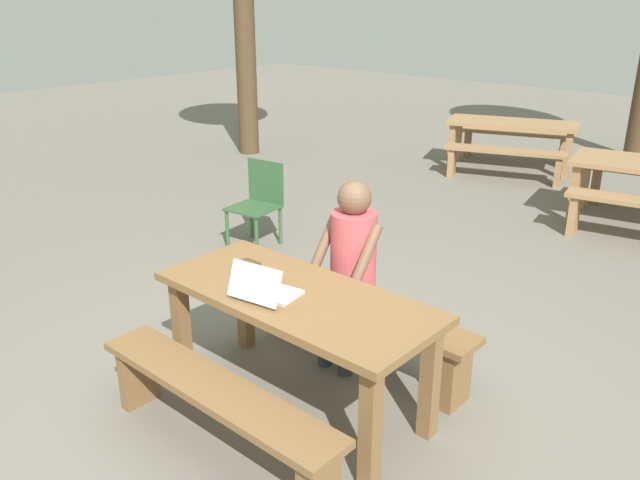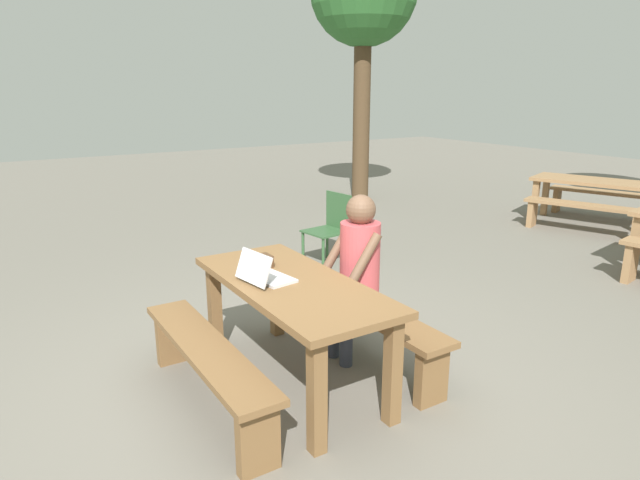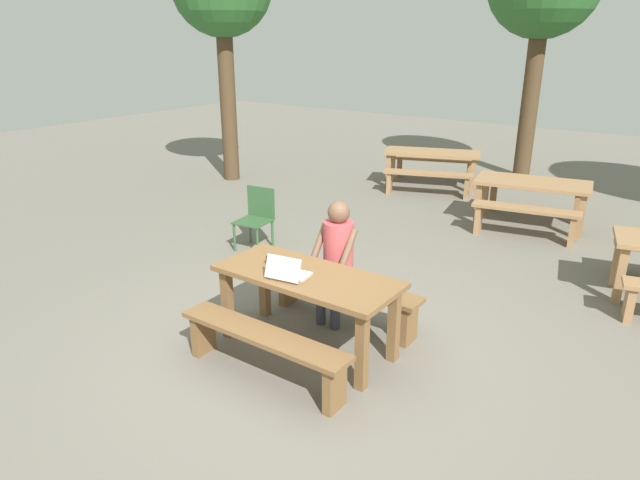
{
  "view_description": "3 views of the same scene",
  "coord_description": "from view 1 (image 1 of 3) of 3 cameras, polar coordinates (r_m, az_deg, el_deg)",
  "views": [
    {
      "loc": [
        2.35,
        -2.45,
        2.41
      ],
      "look_at": [
        -0.03,
        0.25,
        1.02
      ],
      "focal_mm": 35.95,
      "sensor_mm": 36.0,
      "label": 1
    },
    {
      "loc": [
        3.12,
        -1.73,
        2.06
      ],
      "look_at": [
        -0.03,
        0.25,
        1.02
      ],
      "focal_mm": 30.77,
      "sensor_mm": 36.0,
      "label": 2
    },
    {
      "loc": [
        2.86,
        -3.82,
        2.86
      ],
      "look_at": [
        -0.03,
        0.25,
        1.02
      ],
      "focal_mm": 31.75,
      "sensor_mm": 36.0,
      "label": 3
    }
  ],
  "objects": [
    {
      "name": "plastic_chair",
      "position": [
        6.49,
        -5.51,
        3.42
      ],
      "size": [
        0.49,
        0.49,
        0.85
      ],
      "rotation": [
        0.0,
        0.0,
        0.13
      ],
      "color": "#335933",
      "rests_on": "ground"
    },
    {
      "name": "bench_far",
      "position": [
        4.4,
        3.7,
        -7.04
      ],
      "size": [
        1.69,
        0.3,
        0.45
      ],
      "color": "brown",
      "rests_on": "ground"
    },
    {
      "name": "bench_distant_south",
      "position": [
        9.14,
        16.09,
        7.09
      ],
      "size": [
        1.62,
        0.82,
        0.44
      ],
      "rotation": [
        0.0,
        0.0,
        0.34
      ],
      "color": "#9E754C",
      "rests_on": "ground"
    },
    {
      "name": "person_seated",
      "position": [
        4.23,
        2.69,
        -1.78
      ],
      "size": [
        0.42,
        0.41,
        1.3
      ],
      "color": "#333847",
      "rests_on": "ground"
    },
    {
      "name": "small_pouch",
      "position": [
        4.0,
        -6.31,
        -2.53
      ],
      "size": [
        0.13,
        0.08,
        0.09
      ],
      "color": "#4C331E",
      "rests_on": "picnic_table_front"
    },
    {
      "name": "bench_distant_north",
      "position": [
        10.41,
        16.93,
        8.64
      ],
      "size": [
        1.62,
        0.82,
        0.44
      ],
      "rotation": [
        0.0,
        0.0,
        0.34
      ],
      "color": "#9E754C",
      "rests_on": "ground"
    },
    {
      "name": "picnic_table_front",
      "position": [
        3.82,
        -2.14,
        -6.39
      ],
      "size": [
        1.74,
        0.76,
        0.77
      ],
      "color": "brown",
      "rests_on": "ground"
    },
    {
      "name": "bench_near",
      "position": [
        3.61,
        -9.28,
        -14.17
      ],
      "size": [
        1.69,
        0.3,
        0.45
      ],
      "color": "brown",
      "rests_on": "ground"
    },
    {
      "name": "ground_plane",
      "position": [
        4.16,
        -2.01,
        -14.31
      ],
      "size": [
        30.0,
        30.0,
        0.0
      ],
      "primitive_type": "plane",
      "color": "slate"
    },
    {
      "name": "laptop",
      "position": [
        3.7,
        -4.99,
        -4.31
      ],
      "size": [
        0.38,
        0.34,
        0.22
      ],
      "rotation": [
        0.0,
        0.0,
        3.3
      ],
      "color": "silver",
      "rests_on": "picnic_table_front"
    },
    {
      "name": "picnic_table_distant",
      "position": [
        9.72,
        16.7,
        9.43
      ],
      "size": [
        1.93,
        1.29,
        0.7
      ],
      "rotation": [
        0.0,
        0.0,
        0.34
      ],
      "color": "#9E754C",
      "rests_on": "ground"
    }
  ]
}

